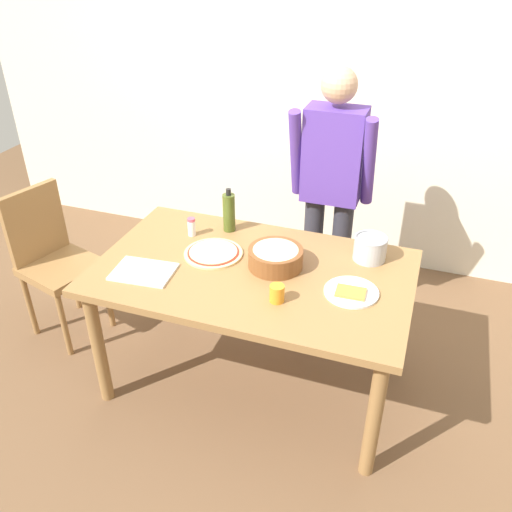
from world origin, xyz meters
TOP-DOWN VIEW (x-y plane):
  - ground at (0.00, 0.00)m, footprint 8.00×8.00m
  - wall_back at (0.00, 1.60)m, footprint 5.60×0.10m
  - dining_table at (0.00, 0.00)m, footprint 1.60×0.96m
  - person_cook at (0.22, 0.76)m, footprint 0.49×0.25m
  - chair_wooden_left at (-1.32, 0.06)m, footprint 0.49×0.49m
  - pizza_raw_on_board at (-0.25, 0.07)m, footprint 0.31×0.31m
  - plate_with_slice at (0.51, -0.04)m, footprint 0.26×0.26m
  - popcorn_bowl at (0.10, 0.07)m, footprint 0.28×0.28m
  - olive_oil_bottle at (-0.27, 0.35)m, footprint 0.07×0.07m
  - steel_pot at (0.54, 0.30)m, footprint 0.17×0.17m
  - cup_orange at (0.20, -0.22)m, footprint 0.07×0.07m
  - salt_shaker at (-0.44, 0.22)m, footprint 0.04×0.04m
  - cutting_board_white at (-0.51, -0.21)m, footprint 0.32×0.25m

SIDE VIEW (x-z plane):
  - ground at x=0.00m, z-range 0.00..0.00m
  - chair_wooden_left at x=-1.32m, z-range 0.07..1.02m
  - dining_table at x=0.00m, z-range 0.29..1.05m
  - cutting_board_white at x=-0.51m, z-range 0.76..0.77m
  - plate_with_slice at x=0.51m, z-range 0.76..0.78m
  - pizza_raw_on_board at x=-0.25m, z-range 0.76..0.78m
  - cup_orange at x=0.20m, z-range 0.76..0.84m
  - salt_shaker at x=-0.44m, z-range 0.76..0.87m
  - popcorn_bowl at x=0.10m, z-range 0.76..0.88m
  - steel_pot at x=0.54m, z-range 0.76..0.89m
  - olive_oil_bottle at x=-0.27m, z-range 0.75..1.00m
  - person_cook at x=0.22m, z-range 0.13..1.75m
  - wall_back at x=0.00m, z-range 0.00..2.60m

